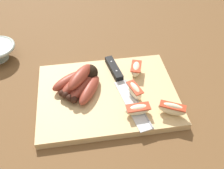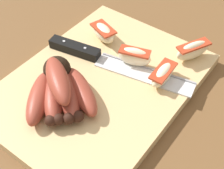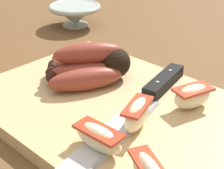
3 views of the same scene
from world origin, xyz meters
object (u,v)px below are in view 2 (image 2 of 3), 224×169
at_px(chefs_knife, 98,57).
at_px(apple_wedge_extra, 134,56).
at_px(apple_wedge_far, 163,74).
at_px(banana_bunch, 60,89).
at_px(apple_wedge_middle, 103,33).
at_px(apple_wedge_near, 193,50).

bearing_deg(chefs_knife, apple_wedge_extra, 114.95).
bearing_deg(apple_wedge_extra, apple_wedge_far, 85.65).
height_order(apple_wedge_far, apple_wedge_extra, apple_wedge_extra).
height_order(banana_bunch, apple_wedge_far, banana_bunch).
distance_m(chefs_knife, apple_wedge_middle, 0.06).
xyz_separation_m(chefs_knife, apple_wedge_middle, (-0.05, -0.03, 0.01)).
height_order(apple_wedge_near, apple_wedge_far, apple_wedge_near).
height_order(banana_bunch, chefs_knife, banana_bunch).
xyz_separation_m(apple_wedge_near, apple_wedge_extra, (0.08, -0.08, 0.00)).
distance_m(apple_wedge_far, apple_wedge_extra, 0.06).
distance_m(apple_wedge_near, apple_wedge_far, 0.08).
xyz_separation_m(banana_bunch, apple_wedge_middle, (-0.16, -0.04, -0.00)).
bearing_deg(apple_wedge_middle, chefs_knife, 27.44).
bearing_deg(chefs_knife, apple_wedge_middle, -152.56).
xyz_separation_m(banana_bunch, apple_wedge_near, (-0.22, 0.13, -0.00)).
distance_m(apple_wedge_near, apple_wedge_extra, 0.11).
bearing_deg(banana_bunch, apple_wedge_extra, 159.96).
bearing_deg(chefs_knife, apple_wedge_near, 128.05).
distance_m(banana_bunch, apple_wedge_middle, 0.17).
relative_size(apple_wedge_near, apple_wedge_extra, 1.13).
height_order(apple_wedge_near, apple_wedge_extra, apple_wedge_extra).
bearing_deg(apple_wedge_middle, apple_wedge_near, 108.60).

